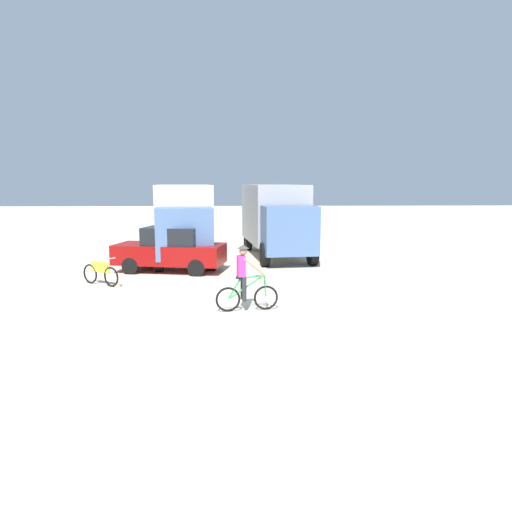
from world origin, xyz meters
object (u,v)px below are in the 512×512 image
(bicycle_spare, at_px, (101,274))
(cyclist_orange_shirt, at_px, (245,280))
(sedan_parked, at_px, (171,249))
(box_truck_cream_rv, at_px, (184,218))
(box_truck_grey_hauler, at_px, (276,217))

(bicycle_spare, bearing_deg, cyclist_orange_shirt, -36.13)
(sedan_parked, distance_m, cyclist_orange_shirt, 6.67)
(box_truck_cream_rv, xyz_separation_m, sedan_parked, (-0.23, -2.81, -0.99))
(box_truck_grey_hauler, relative_size, bicycle_spare, 4.78)
(box_truck_cream_rv, relative_size, box_truck_grey_hauler, 1.00)
(cyclist_orange_shirt, xyz_separation_m, bicycle_spare, (-4.86, 3.54, -0.45))
(box_truck_cream_rv, bearing_deg, sedan_parked, -94.77)
(box_truck_cream_rv, distance_m, sedan_parked, 2.99)
(sedan_parked, height_order, bicycle_spare, sedan_parked)
(box_truck_cream_rv, height_order, cyclist_orange_shirt, box_truck_cream_rv)
(box_truck_grey_hauler, height_order, bicycle_spare, box_truck_grey_hauler)
(box_truck_cream_rv, distance_m, cyclist_orange_shirt, 9.28)
(cyclist_orange_shirt, bearing_deg, box_truck_cream_rv, 106.18)
(box_truck_cream_rv, height_order, sedan_parked, box_truck_cream_rv)
(sedan_parked, bearing_deg, bicycle_spare, -129.28)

